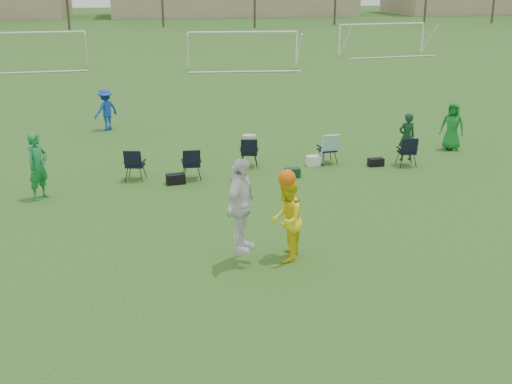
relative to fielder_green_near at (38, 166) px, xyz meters
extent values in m
plane|color=#2A541A|center=(5.55, -6.35, -0.93)|extent=(260.00, 260.00, 0.00)
imported|color=#167E39|center=(0.00, 0.00, 0.00)|extent=(0.75, 0.81, 1.86)
imported|color=#163FA8|center=(1.40, 8.33, -0.10)|extent=(1.21, 1.17, 1.66)
imported|color=#147325|center=(13.61, 3.10, -0.08)|extent=(0.99, 0.94, 1.70)
imported|color=white|center=(4.84, -5.18, 0.39)|extent=(1.05, 1.25, 2.01)
imported|color=yellow|center=(5.83, -5.09, -0.02)|extent=(0.95, 1.07, 1.81)
sphere|color=#E55D0C|center=(5.83, -5.09, 0.91)|extent=(0.36, 0.36, 0.36)
cylinder|color=white|center=(5.01, -5.27, 1.90)|extent=(0.27, 0.27, 0.05)
imported|color=#0E361B|center=(11.25, 1.52, 0.00)|extent=(0.59, 0.40, 1.56)
cube|color=black|center=(3.75, 0.71, -0.78)|extent=(0.58, 0.36, 0.30)
cube|color=pink|center=(5.64, 0.80, -0.73)|extent=(0.38, 0.28, 0.40)
cube|color=#0E351E|center=(7.31, 0.79, -0.79)|extent=(0.46, 0.30, 0.28)
cube|color=white|center=(8.27, 1.95, -0.77)|extent=(0.44, 0.32, 0.32)
cylinder|color=silver|center=(8.56, 2.17, -0.78)|extent=(0.26, 0.26, 0.30)
cube|color=black|center=(10.26, 1.52, -0.80)|extent=(0.52, 0.29, 0.26)
cube|color=black|center=(2.58, 1.35, -0.45)|extent=(0.72, 0.72, 0.96)
cube|color=black|center=(4.25, 1.12, -0.45)|extent=(0.61, 0.61, 0.96)
cube|color=black|center=(6.19, 2.16, -0.45)|extent=(0.68, 0.68, 0.96)
cube|color=black|center=(8.79, 2.13, -0.45)|extent=(0.67, 0.67, 0.96)
cube|color=black|center=(11.25, 1.42, -0.45)|extent=(0.65, 0.65, 0.96)
cylinder|color=white|center=(-0.82, 27.97, 0.27)|extent=(0.12, 0.12, 2.40)
cylinder|color=white|center=(-4.45, 27.65, 1.47)|extent=(7.28, 0.76, 0.12)
cylinder|color=white|center=(5.91, 25.91, 0.27)|extent=(0.12, 0.12, 2.40)
cylinder|color=white|center=(13.19, 25.40, 0.27)|extent=(0.12, 0.12, 2.40)
cylinder|color=white|center=(9.55, 25.65, 1.47)|extent=(7.29, 0.63, 0.12)
cylinder|color=white|center=(17.93, 31.15, 0.27)|extent=(0.12, 0.12, 2.40)
cylinder|color=white|center=(25.16, 32.16, 0.27)|extent=(0.12, 0.12, 2.40)
cylinder|color=white|center=(21.55, 31.65, 1.47)|extent=(7.25, 1.13, 0.12)
camera|label=1|loc=(3.03, -17.56, 4.88)|focal=45.00mm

